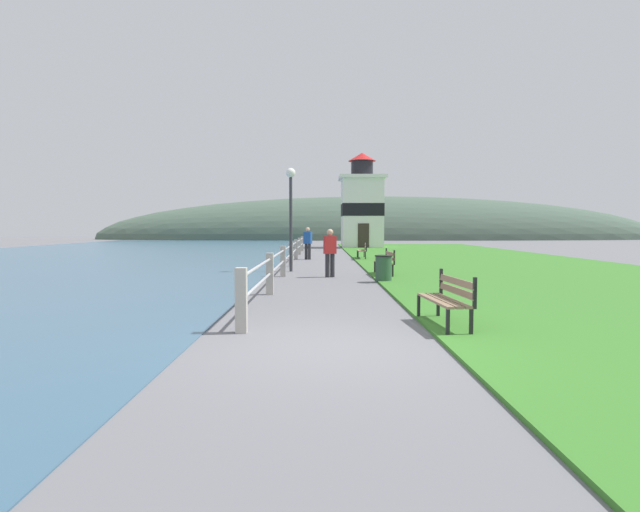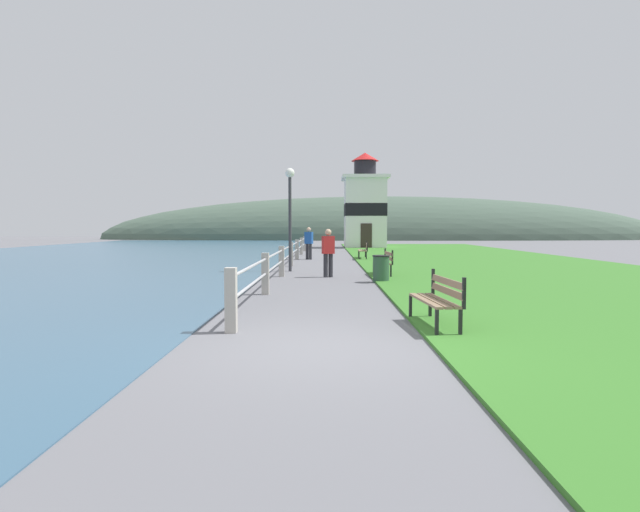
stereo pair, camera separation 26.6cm
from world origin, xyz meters
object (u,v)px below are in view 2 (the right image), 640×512
person_by_railing (328,251)px  park_bench_midway (384,261)px  person_strolling (309,242)px  lamp_post (290,200)px  park_bench_near (439,297)px  park_bench_far (364,249)px  lighthouse (365,207)px  trash_bin (381,269)px

person_by_railing → park_bench_midway: bearing=-97.1°
person_strolling → person_by_railing: bearing=-151.0°
lamp_post → park_bench_near: bearing=-73.0°
park_bench_near → park_bench_far: 18.02m
park_bench_midway → person_strolling: person_strolling is taller
park_bench_midway → person_strolling: bearing=-73.6°
lighthouse → trash_bin: 26.50m
lighthouse → lamp_post: size_ratio=1.98×
park_bench_midway → person_by_railing: 2.03m
person_by_railing → trash_bin: size_ratio=1.95×
park_bench_far → person_by_railing: person_by_railing is taller
trash_bin → lamp_post: (-3.09, 3.79, 2.31)m
park_bench_midway → trash_bin: park_bench_midway is taller
park_bench_midway → person_strolling: size_ratio=0.98×
park_bench_far → trash_bin: size_ratio=2.21×
person_strolling → park_bench_midway: bearing=-138.8°
person_strolling → lamp_post: bearing=-160.9°
park_bench_far → person_strolling: (-2.92, -0.18, 0.38)m
person_strolling → lamp_post: lamp_post is taller
trash_bin → person_by_railing: bearing=136.1°
trash_bin → lamp_post: lamp_post is taller
person_strolling → park_bench_far: bearing=-63.5°
park_bench_far → trash_bin: bearing=91.3°
lighthouse → park_bench_midway: bearing=-92.8°
lighthouse → person_strolling: size_ratio=4.63×
person_strolling → person_by_railing: size_ratio=1.03×
person_by_railing → trash_bin: bearing=-152.1°
lighthouse → lamp_post: lighthouse is taller
park_bench_far → person_by_railing: bearing=81.4°
lighthouse → trash_bin: (-1.52, -26.29, -2.95)m
person_strolling → trash_bin: size_ratio=2.02×
trash_bin → park_bench_far: bearing=88.4°
park_bench_far → trash_bin: (-0.31, -11.03, -0.12)m
park_bench_far → trash_bin: 11.04m
person_by_railing → park_bench_near: bearing=173.8°
park_bench_midway → lamp_post: size_ratio=0.42×
park_bench_midway → lamp_post: 4.46m
person_strolling → person_by_railing: person_strolling is taller
park_bench_near → park_bench_midway: size_ratio=1.00×
lamp_post → park_bench_far: bearing=64.8°
park_bench_far → park_bench_near: bearing=92.6°
park_bench_near → person_strolling: (-2.81, 17.83, 0.38)m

